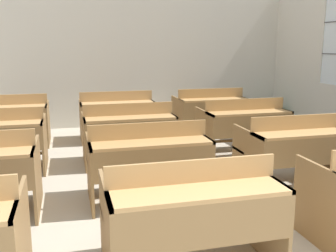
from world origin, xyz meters
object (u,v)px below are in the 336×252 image
Objects in this scene: bench_third_right at (243,125)px; bench_second_right at (297,148)px; bench_third_center at (129,131)px; bench_back_right at (210,110)px; bench_back_center at (117,114)px; bench_back_left at (9,119)px; bench_front_center at (191,212)px; wastepaper_bin at (273,114)px; bench_second_center at (148,159)px.

bench_second_right is at bearing -88.87° from bench_third_right.
bench_third_center is 2.16m from bench_back_right.
bench_back_right is (1.67, -0.01, 0.00)m from bench_back_center.
bench_front_center is at bearing -67.02° from bench_back_left.
bench_third_center is 2.17m from bench_back_left.
bench_back_right reaches higher than wastepaper_bin.
bench_second_center and bench_back_center have the same top height.
bench_second_right and bench_back_right have the same top height.
bench_back_left is 3.37m from bench_back_right.
bench_third_right is at bearing -21.87° from bench_back_left.
bench_back_left is (-1.71, 4.04, 0.00)m from bench_front_center.
bench_back_center is (0.01, 1.37, 0.00)m from bench_third_center.
bench_third_right and bench_back_left have the same top height.
bench_third_right and bench_back_center have the same top height.
bench_third_center is (-0.02, 2.69, 0.00)m from bench_front_center.
bench_third_center is 1.00× the size of bench_back_right.
bench_back_center is at bearing 121.94° from bench_second_right.
bench_front_center is at bearing -124.80° from wastepaper_bin.
bench_front_center and bench_third_right have the same top height.
bench_back_right is at bearing 0.19° from bench_back_left.
bench_second_right and bench_third_right have the same top height.
bench_back_center is at bearing -169.13° from wastepaper_bin.
bench_second_center is at bearing -134.49° from wastepaper_bin.
bench_second_right is 4.35m from bench_back_left.
bench_third_center and bench_back_center have the same top height.
bench_third_center is 1.68m from bench_third_right.
bench_second_center is 2.16m from bench_third_right.
bench_second_right is 1.00× the size of bench_back_right.
bench_second_right is 1.00× the size of bench_third_right.
bench_back_left is (-3.37, 1.35, 0.00)m from bench_third_right.
wastepaper_bin is (3.29, 3.35, -0.24)m from bench_second_center.
bench_front_center is 1.00× the size of bench_second_center.
bench_back_right is 3.09× the size of wastepaper_bin.
bench_back_left reaches higher than wastepaper_bin.
bench_third_right is 1.00× the size of bench_back_center.
bench_back_right is 1.74m from wastepaper_bin.
bench_third_right is 2.16m from bench_back_center.
bench_back_left and bench_back_center have the same top height.
bench_second_right is 2.72m from bench_back_right.
bench_third_right is at bearing 91.13° from bench_second_right.
bench_second_center is 1.00× the size of bench_back_left.
bench_third_right is at bearing 0.07° from bench_third_center.
bench_third_right is (1.69, 1.35, 0.00)m from bench_second_center.
bench_second_right and bench_back_center have the same top height.
bench_third_center reaches higher than wastepaper_bin.
bench_second_right is (1.72, -0.00, 0.00)m from bench_second_center.
bench_back_left is at bearing -179.45° from bench_back_center.
bench_second_right is at bearing -0.15° from bench_second_center.
bench_front_center and bench_second_right have the same top height.
bench_back_center is at bearing 0.55° from bench_back_left.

